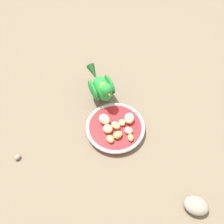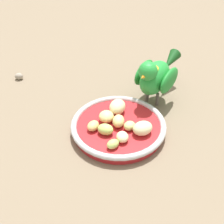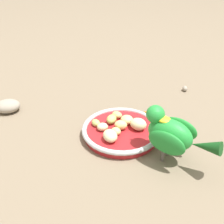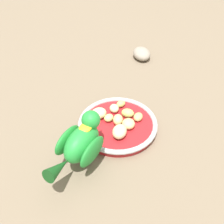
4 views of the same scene
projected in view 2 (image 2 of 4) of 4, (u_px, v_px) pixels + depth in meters
ground_plane at (123, 135)px, 0.65m from camera, size 4.00×4.00×0.00m
feeding_bowl at (118, 127)px, 0.65m from camera, size 0.19×0.19×0.02m
apple_piece_0 at (117, 107)px, 0.67m from camera, size 0.04×0.05×0.03m
apple_piece_1 at (129, 126)px, 0.63m from camera, size 0.03×0.03×0.02m
apple_piece_2 at (120, 137)px, 0.61m from camera, size 0.03×0.03×0.02m
apple_piece_3 at (106, 117)px, 0.65m from camera, size 0.03×0.03×0.02m
apple_piece_4 at (105, 129)px, 0.62m from camera, size 0.03×0.03×0.02m
apple_piece_5 at (93, 126)px, 0.63m from camera, size 0.03×0.03×0.02m
apple_piece_6 at (143, 128)px, 0.62m from camera, size 0.05×0.05×0.03m
apple_piece_7 at (118, 121)px, 0.64m from camera, size 0.02×0.03×0.02m
apple_piece_8 at (113, 144)px, 0.59m from camera, size 0.03×0.03×0.02m
parrot at (156, 75)px, 0.69m from camera, size 0.11×0.16×0.12m
pebble_0 at (19, 76)px, 0.80m from camera, size 0.02×0.02×0.02m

